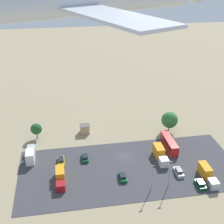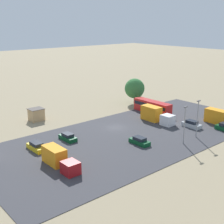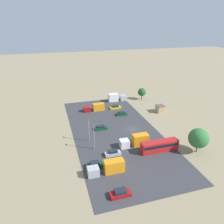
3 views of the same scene
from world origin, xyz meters
The scene contains 18 objects.
ground_plane centered at (0.00, 0.00, 0.00)m, with size 400.00×400.00×0.00m, color gray.
parking_lot_surface centered at (0.00, 6.19, 0.04)m, with size 63.97×28.41×0.08m.
shed_building centered at (11.04, -16.77, 1.49)m, with size 3.44×3.07×2.97m.
bus centered at (-15.06, -2.67, 1.80)m, with size 2.52×11.25×3.19m.
parked_car_0 centered at (-17.17, 17.12, 0.75)m, with size 2.00×4.14×1.61m.
parked_car_1 centered at (-28.59, 13.93, 0.75)m, with size 1.99×4.64×1.61m.
parked_car_2 centered at (-13.29, 11.00, 0.74)m, with size 1.77×4.52×1.59m.
parked_car_3 centered at (2.93, 10.45, 0.68)m, with size 1.84×4.35×1.44m.
parked_car_4 centered at (19.69, -0.07, 0.72)m, with size 1.91×4.73×1.53m.
parked_car_5 centered at (12.48, -0.52, 0.68)m, with size 1.87×4.29×1.43m.
parked_truck_0 centered at (20.07, 8.61, 1.42)m, with size 2.37×8.61×2.93m.
parked_truck_1 centered at (-20.27, 14.31, 1.57)m, with size 2.34×9.31×3.26m.
parked_truck_2 centered at (-10.28, 2.79, 1.67)m, with size 2.54×8.93×3.47m.
parked_truck_3 centered at (28.75, -3.28, 1.73)m, with size 2.42×8.31×3.60m.
tree_near_shed centered at (-18.50, -12.91, 4.49)m, with size 5.78×5.78×7.38m.
tree_apron_mid centered at (27.45, -15.69, 3.65)m, with size 3.81×3.81×5.56m.
light_pole_lot_centre centered at (-8.82, 15.35, 4.43)m, with size 0.90×0.28×7.85m.
light_pole_lot_edge centered at (-3.83, 15.88, 4.30)m, with size 0.90×0.28×7.60m.
Camera 3 is at (-63.19, 26.14, 35.78)m, focal length 35.00 mm.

